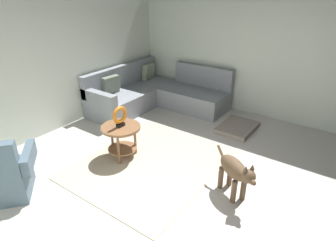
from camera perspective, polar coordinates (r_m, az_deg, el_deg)
ground_plane at (r=4.05m, az=3.32°, el=-12.21°), size 6.00×6.00×0.10m
wall_back at (r=5.43m, az=-24.12°, el=12.30°), size 6.00×0.12×2.70m
wall_right at (r=5.98m, az=19.45°, el=14.22°), size 0.12×6.00×2.70m
area_rug at (r=4.44m, az=-3.32°, el=-7.39°), size 2.30×1.90×0.01m
sectional_couch at (r=6.34m, az=-2.46°, el=6.30°), size 2.20×2.25×0.88m
armchair at (r=4.19m, az=-30.29°, el=-8.57°), size 1.00×0.97×0.88m
side_table at (r=4.45m, az=-9.30°, el=-1.47°), size 0.60×0.60×0.54m
torus_sculpture at (r=4.32m, az=-9.58°, el=1.98°), size 0.28×0.08×0.33m
dog_bed_mat at (r=5.55m, az=13.65°, el=-0.29°), size 0.80×0.60×0.09m
dog at (r=3.72m, az=13.26°, el=-8.75°), size 0.51×0.74×0.63m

